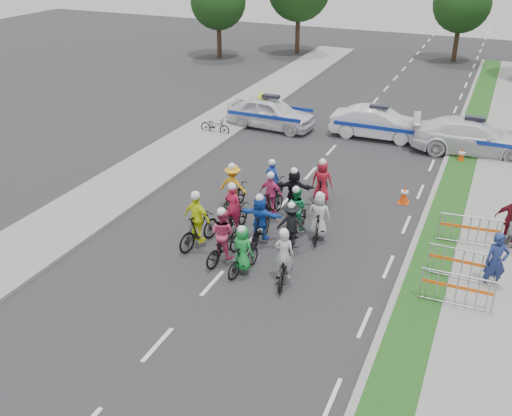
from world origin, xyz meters
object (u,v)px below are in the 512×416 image
at_px(spectator_2, 512,220).
at_px(parked_bike, 215,126).
at_px(marshal_hiviz, 263,109).
at_px(cone_0, 404,195).
at_px(rider_0, 284,264).
at_px(rider_5, 260,222).
at_px(police_car_0, 271,113).
at_px(rider_10, 233,192).
at_px(rider_9, 271,200).
at_px(rider_4, 292,230).
at_px(police_car_2, 472,137).
at_px(rider_2, 223,241).
at_px(barrier_0, 456,292).
at_px(rider_1, 243,254).
at_px(barrier_2, 469,232).
at_px(tree_4, 462,4).
at_px(rider_3, 198,225).
at_px(cone_1, 462,155).
at_px(rider_11, 294,194).
at_px(rider_8, 296,215).
at_px(police_car_1, 378,123).
at_px(rider_13, 322,187).
at_px(rider_6, 234,216).
at_px(barrier_1, 462,266).
at_px(rider_12, 273,187).
at_px(rider_7, 319,220).
at_px(spectator_0, 496,262).

xyz_separation_m(spectator_2, parked_bike, (-13.93, 5.93, -0.49)).
bearing_deg(marshal_hiviz, cone_0, 179.95).
bearing_deg(rider_0, rider_5, -61.02).
bearing_deg(police_car_0, rider_10, -161.99).
height_order(rider_9, spectator_2, spectator_2).
distance_m(rider_4, police_car_2, 12.31).
bearing_deg(rider_2, barrier_0, -168.34).
height_order(rider_1, spectator_2, spectator_2).
height_order(rider_9, police_car_2, rider_9).
height_order(rider_9, barrier_2, rider_9).
bearing_deg(rider_2, police_car_0, -64.82).
relative_size(rider_4, tree_4, 0.28).
relative_size(rider_3, rider_10, 1.07).
relative_size(rider_9, cone_1, 2.60).
bearing_deg(rider_11, rider_8, 101.42).
bearing_deg(rider_1, police_car_1, -83.29).
xyz_separation_m(rider_1, parked_bike, (-6.63, 10.96, -0.23)).
bearing_deg(rider_13, rider_0, 92.80).
bearing_deg(rider_4, rider_10, -42.46).
relative_size(rider_6, rider_9, 1.06).
bearing_deg(police_car_1, rider_3, 164.83).
bearing_deg(rider_9, cone_0, -136.51).
relative_size(police_car_0, parked_bike, 2.84).
xyz_separation_m(spectator_2, barrier_1, (-1.20, -2.93, -0.36)).
relative_size(marshal_hiviz, parked_bike, 1.05).
bearing_deg(rider_2, marshal_hiviz, -62.95).
xyz_separation_m(rider_0, rider_6, (-2.66, 2.10, 0.02)).
height_order(rider_9, rider_10, rider_10).
bearing_deg(spectator_2, rider_6, -151.83).
bearing_deg(rider_5, rider_2, 65.72).
height_order(rider_3, rider_9, rider_3).
distance_m(rider_5, cone_1, 11.39).
relative_size(police_car_0, spectator_2, 2.52).
bearing_deg(rider_0, rider_11, -84.25).
bearing_deg(cone_0, barrier_1, -61.82).
bearing_deg(rider_9, rider_13, -120.39).
distance_m(rider_5, rider_8, 1.41).
bearing_deg(rider_8, barrier_1, 172.24).
bearing_deg(rider_12, barrier_2, -179.92).
bearing_deg(rider_9, rider_8, 157.47).
relative_size(rider_7, rider_12, 1.01).
xyz_separation_m(rider_4, rider_10, (-2.95, 1.80, 0.05)).
bearing_deg(rider_11, rider_7, 122.75).
relative_size(rider_6, barrier_1, 0.96).
height_order(rider_11, spectator_2, same).
bearing_deg(rider_3, cone_0, -121.26).
bearing_deg(rider_11, rider_12, -40.63).
xyz_separation_m(rider_1, police_car_1, (0.94, 13.70, 0.09)).
bearing_deg(spectator_0, rider_12, 139.34).
bearing_deg(rider_1, barrier_1, -150.30).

